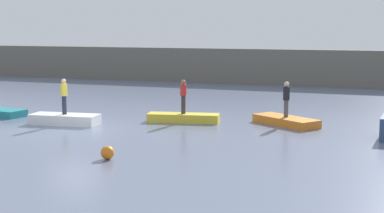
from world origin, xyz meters
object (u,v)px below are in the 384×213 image
at_px(rowboat_orange, 286,121).
at_px(person_dark_shirt, 286,97).
at_px(mooring_buoy, 107,153).
at_px(rowboat_yellow, 183,118).
at_px(rowboat_white, 65,119).
at_px(person_red_shirt, 183,95).
at_px(person_yellow_shirt, 64,94).

bearing_deg(rowboat_orange, person_dark_shirt, 34.26).
distance_m(rowboat_orange, mooring_buoy, 10.73).
bearing_deg(rowboat_yellow, rowboat_orange, -0.66).
bearing_deg(rowboat_white, person_red_shirt, 20.81).
xyz_separation_m(rowboat_orange, person_yellow_shirt, (-10.28, -3.62, 1.29)).
height_order(rowboat_yellow, rowboat_orange, rowboat_yellow).
bearing_deg(rowboat_orange, rowboat_yellow, -135.24).
xyz_separation_m(rowboat_white, rowboat_orange, (10.28, 3.62, -0.06)).
bearing_deg(rowboat_orange, rowboat_white, -126.32).
bearing_deg(person_red_shirt, person_dark_shirt, 10.50).
xyz_separation_m(rowboat_yellow, mooring_buoy, (0.44, -8.76, 0.03)).
relative_size(rowboat_white, rowboat_orange, 0.97).
xyz_separation_m(rowboat_yellow, person_yellow_shirt, (-5.24, -2.69, 1.27)).
bearing_deg(person_yellow_shirt, rowboat_orange, 19.42).
height_order(rowboat_yellow, mooring_buoy, mooring_buoy).
xyz_separation_m(person_yellow_shirt, mooring_buoy, (5.68, -6.07, -1.24)).
xyz_separation_m(rowboat_orange, person_dark_shirt, (0.00, 0.00, 1.18)).
bearing_deg(mooring_buoy, person_red_shirt, 92.87).
xyz_separation_m(rowboat_white, rowboat_yellow, (5.24, 2.69, -0.04)).
distance_m(rowboat_yellow, person_yellow_shirt, 6.03).
relative_size(rowboat_orange, person_dark_shirt, 2.00).
xyz_separation_m(rowboat_white, person_red_shirt, (5.24, 2.69, 1.14)).
xyz_separation_m(rowboat_yellow, person_red_shirt, (0.00, 0.00, 1.18)).
relative_size(rowboat_white, mooring_buoy, 6.80).
relative_size(rowboat_white, person_red_shirt, 1.97).
bearing_deg(rowboat_white, person_yellow_shirt, 0.00).
bearing_deg(mooring_buoy, rowboat_white, 133.10).
relative_size(rowboat_yellow, rowboat_orange, 1.03).
bearing_deg(rowboat_white, rowboat_yellow, 20.81).
height_order(rowboat_yellow, person_dark_shirt, person_dark_shirt).
relative_size(rowboat_white, person_yellow_shirt, 1.93).
bearing_deg(rowboat_orange, mooring_buoy, -81.10).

